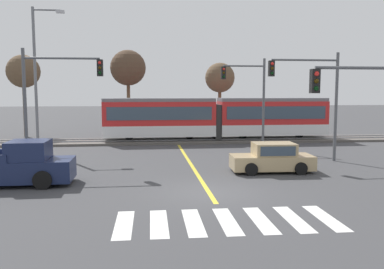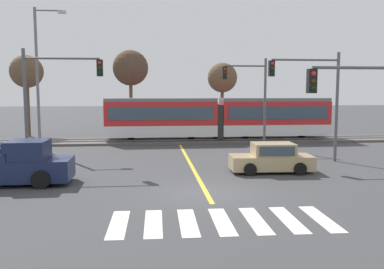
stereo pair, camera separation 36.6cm
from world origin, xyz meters
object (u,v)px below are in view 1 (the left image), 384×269
street_lamp_west (38,71)px  bare_tree_west (128,68)px  traffic_light_mid_left (51,90)px  bare_tree_east (220,78)px  light_rail_tram (216,117)px  traffic_light_mid_right (314,90)px  traffic_light_near_right (369,105)px  bare_tree_far_west (23,72)px  traffic_light_far_right (250,91)px  sedan_crossing (272,159)px  pickup_truck (14,166)px

street_lamp_west → bare_tree_west: bearing=56.9°
traffic_light_mid_left → bare_tree_west: bare_tree_west is taller
bare_tree_east → light_rail_tram: bearing=-103.0°
traffic_light_mid_right → traffic_light_near_right: traffic_light_mid_right is taller
light_rail_tram → bare_tree_far_west: bare_tree_far_west is taller
traffic_light_far_right → bare_tree_west: bearing=131.8°
sedan_crossing → street_lamp_west: 17.74m
street_lamp_west → bare_tree_east: 17.47m
light_rail_tram → sedan_crossing: light_rail_tram is taller
bare_tree_west → street_lamp_west: bearing=-123.1°
bare_tree_west → bare_tree_east: bare_tree_west is taller
bare_tree_east → traffic_light_mid_right: bearing=-81.0°
light_rail_tram → bare_tree_east: (1.38, 5.96, 3.38)m
street_lamp_west → bare_tree_far_west: size_ratio=1.34×
bare_tree_far_west → traffic_light_far_right: bearing=-28.1°
sedan_crossing → bare_tree_west: bare_tree_west is taller
light_rail_tram → traffic_light_near_right: 18.92m
traffic_light_mid_left → bare_tree_east: bearing=53.3°
pickup_truck → bare_tree_west: bearing=78.0°
traffic_light_mid_left → street_lamp_west: size_ratio=0.65×
traffic_light_mid_right → street_lamp_west: size_ratio=0.64×
bare_tree_far_west → bare_tree_west: (9.38, 0.32, 0.41)m
light_rail_tram → pickup_truck: bearing=-128.7°
sedan_crossing → pickup_truck: bearing=-172.9°
traffic_light_far_right → street_lamp_west: bearing=175.9°
sedan_crossing → pickup_truck: pickup_truck is taller
traffic_light_mid_right → bare_tree_east: 16.56m
traffic_light_far_right → street_lamp_west: (-15.05, 1.08, 1.39)m
pickup_truck → traffic_light_near_right: size_ratio=0.98×
traffic_light_mid_right → traffic_light_mid_left: 14.89m
sedan_crossing → traffic_light_mid_right: bearing=39.8°
traffic_light_mid_right → traffic_light_near_right: size_ratio=1.16×
bare_tree_west → traffic_light_far_right: bearing=-48.2°
street_lamp_west → bare_tree_far_west: 9.43m
sedan_crossing → bare_tree_far_west: size_ratio=0.57×
light_rail_tram → bare_tree_far_west: 18.08m
pickup_truck → traffic_light_mid_right: traffic_light_mid_right is taller
traffic_light_far_right → bare_tree_far_west: bearing=151.9°
traffic_light_mid_right → street_lamp_west: bearing=158.1°
traffic_light_mid_left → traffic_light_far_right: bearing=25.9°
traffic_light_mid_left → bare_tree_west: (3.49, 16.29, 2.06)m
traffic_light_mid_right → traffic_light_mid_left: size_ratio=1.00×
light_rail_tram → traffic_light_near_right: bearing=-82.2°
bare_tree_far_west → traffic_light_mid_right: bearing=-37.1°
traffic_light_mid_left → traffic_light_near_right: size_ratio=1.16×
bare_tree_far_west → bare_tree_east: (18.20, 0.58, -0.48)m
traffic_light_far_right → bare_tree_east: bare_tree_east is taller
sedan_crossing → bare_tree_far_west: bearing=133.2°
light_rail_tram → bare_tree_far_west: bearing=162.2°
traffic_light_far_right → sedan_crossing: bearing=-97.0°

